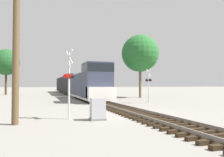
{
  "coord_description": "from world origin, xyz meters",
  "views": [
    {
      "loc": [
        -6.4,
        -14.29,
        2.06
      ],
      "look_at": [
        0.26,
        5.9,
        2.69
      ],
      "focal_mm": 35.0,
      "sensor_mm": 36.0,
      "label": 1
    }
  ],
  "objects_px": {
    "crossing_signal_near": "(69,78)",
    "utility_pole": "(16,31)",
    "tree_far_right": "(140,53)",
    "freight_train": "(72,85)",
    "relay_cabinet": "(98,109)",
    "crossing_signal_far": "(149,82)",
    "tree_mid_background": "(6,62)"
  },
  "relations": [
    {
      "from": "crossing_signal_near",
      "to": "tree_far_right",
      "type": "relative_size",
      "value": 0.41
    },
    {
      "from": "utility_pole",
      "to": "tree_mid_background",
      "type": "xyz_separation_m",
      "value": [
        -5.68,
        38.57,
        1.96
      ]
    },
    {
      "from": "relay_cabinet",
      "to": "tree_mid_background",
      "type": "relative_size",
      "value": 0.13
    },
    {
      "from": "relay_cabinet",
      "to": "utility_pole",
      "type": "height_order",
      "value": "utility_pole"
    },
    {
      "from": "freight_train",
      "to": "tree_far_right",
      "type": "xyz_separation_m",
      "value": [
        8.99,
        -14.17,
        5.08
      ]
    },
    {
      "from": "crossing_signal_near",
      "to": "tree_mid_background",
      "type": "bearing_deg",
      "value": 173.57
    },
    {
      "from": "relay_cabinet",
      "to": "crossing_signal_far",
      "type": "bearing_deg",
      "value": 48.74
    },
    {
      "from": "crossing_signal_near",
      "to": "tree_mid_background",
      "type": "relative_size",
      "value": 0.44
    },
    {
      "from": "crossing_signal_near",
      "to": "crossing_signal_far",
      "type": "relative_size",
      "value": 1.08
    },
    {
      "from": "utility_pole",
      "to": "tree_far_right",
      "type": "distance_m",
      "value": 25.89
    },
    {
      "from": "freight_train",
      "to": "tree_far_right",
      "type": "bearing_deg",
      "value": -57.6
    },
    {
      "from": "tree_mid_background",
      "to": "utility_pole",
      "type": "bearing_deg",
      "value": -81.62
    },
    {
      "from": "utility_pole",
      "to": "relay_cabinet",
      "type": "bearing_deg",
      "value": 1.14
    },
    {
      "from": "crossing_signal_near",
      "to": "tree_mid_background",
      "type": "height_order",
      "value": "tree_mid_background"
    },
    {
      "from": "utility_pole",
      "to": "crossing_signal_far",
      "type": "bearing_deg",
      "value": 36.96
    },
    {
      "from": "tree_mid_background",
      "to": "tree_far_right",
      "type": "bearing_deg",
      "value": -40.2
    },
    {
      "from": "crossing_signal_far",
      "to": "tree_mid_background",
      "type": "height_order",
      "value": "tree_mid_background"
    },
    {
      "from": "crossing_signal_near",
      "to": "utility_pole",
      "type": "relative_size",
      "value": 0.44
    },
    {
      "from": "crossing_signal_far",
      "to": "utility_pole",
      "type": "height_order",
      "value": "utility_pole"
    },
    {
      "from": "utility_pole",
      "to": "tree_far_right",
      "type": "height_order",
      "value": "tree_far_right"
    },
    {
      "from": "freight_train",
      "to": "relay_cabinet",
      "type": "xyz_separation_m",
      "value": [
        -3.18,
        -33.82,
        -1.45
      ]
    },
    {
      "from": "relay_cabinet",
      "to": "utility_pole",
      "type": "distance_m",
      "value": 6.15
    },
    {
      "from": "crossing_signal_far",
      "to": "tree_mid_background",
      "type": "distance_m",
      "value": 34.64
    },
    {
      "from": "freight_train",
      "to": "crossing_signal_near",
      "type": "relative_size",
      "value": 11.53
    },
    {
      "from": "tree_mid_background",
      "to": "freight_train",
      "type": "bearing_deg",
      "value": -19.33
    },
    {
      "from": "crossing_signal_far",
      "to": "relay_cabinet",
      "type": "bearing_deg",
      "value": 133.88
    },
    {
      "from": "freight_train",
      "to": "utility_pole",
      "type": "relative_size",
      "value": 5.03
    },
    {
      "from": "crossing_signal_near",
      "to": "crossing_signal_far",
      "type": "xyz_separation_m",
      "value": [
        9.95,
        8.62,
        -0.11
      ]
    },
    {
      "from": "freight_train",
      "to": "crossing_signal_far",
      "type": "bearing_deg",
      "value": -77.93
    },
    {
      "from": "crossing_signal_near",
      "to": "utility_pole",
      "type": "xyz_separation_m",
      "value": [
        -2.85,
        -1.01,
        2.44
      ]
    },
    {
      "from": "crossing_signal_far",
      "to": "tree_mid_background",
      "type": "bearing_deg",
      "value": 27.71
    },
    {
      "from": "crossing_signal_far",
      "to": "relay_cabinet",
      "type": "distance_m",
      "value": 12.81
    }
  ]
}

